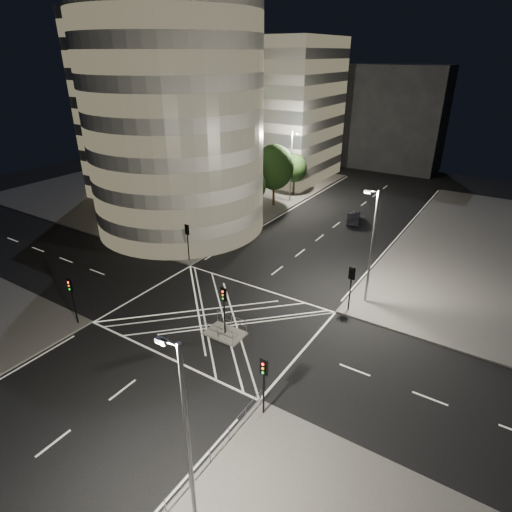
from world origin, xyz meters
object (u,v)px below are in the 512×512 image
Objects in this scene: traffic_signal_fr at (351,281)px; traffic_signal_island at (224,302)px; central_island at (225,333)px; traffic_signal_nr at (264,377)px; sedan at (354,217)px; street_lamp_right_far at (371,244)px; street_lamp_right_near at (186,433)px; traffic_signal_nl at (72,293)px; street_lamp_left_near at (213,197)px; street_lamp_left_far at (291,164)px; traffic_signal_fl at (187,236)px.

traffic_signal_island is at bearing -129.33° from traffic_signal_fr.
central_island is 9.08m from traffic_signal_nr.
traffic_signal_nr reaches higher than sedan.
street_lamp_right_far is 23.00m from street_lamp_right_near.
street_lamp_left_near is at bearing 91.94° from traffic_signal_nl.
street_lamp_left_far is at bearing 131.94° from street_lamp_right_far.
traffic_signal_nl is 0.40× the size of street_lamp_right_near.
street_lamp_right_far is 1.00× the size of street_lamp_right_near.
street_lamp_left_near is 19.13m from sedan.
traffic_signal_nl is at bearing 158.45° from street_lamp_right_near.
sedan is at bearing 113.86° from street_lamp_right_far.
street_lamp_right_far is (7.44, 10.50, 2.63)m from traffic_signal_island.
traffic_signal_island is 28.53m from sedan.
traffic_signal_nl is (0.00, -13.60, 0.00)m from traffic_signal_fl.
traffic_signal_fl is at bearing 142.46° from traffic_signal_island.
traffic_signal_fr is (6.80, 8.30, 2.84)m from central_island.
traffic_signal_island is at bearing -70.05° from street_lamp_left_far.
street_lamp_right_near reaches higher than traffic_signal_island.
street_lamp_right_far reaches higher than traffic_signal_fl.
traffic_signal_nr and traffic_signal_island have the same top height.
central_island is 18.52m from street_lamp_left_near.
traffic_signal_nl is 0.40× the size of street_lamp_left_far.
traffic_signal_nl is at bearing -153.86° from traffic_signal_island.
central_island is at bearing 120.75° from street_lamp_right_near.
traffic_signal_fr is at bearing 50.67° from central_island.
traffic_signal_island is (0.00, 0.00, 2.84)m from central_island.
traffic_signal_nl is 0.40× the size of street_lamp_left_near.
street_lamp_right_far reaches higher than sedan.
traffic_signal_nr is at bearing -90.00° from traffic_signal_fr.
street_lamp_right_near reaches higher than traffic_signal_nr.
traffic_signal_nl is (-10.80, -5.30, 2.84)m from central_island.
traffic_signal_nr is 41.15m from street_lamp_left_far.
street_lamp_left_near is (-11.44, 13.50, 2.63)m from traffic_signal_island.
traffic_signal_fl is at bearing -88.43° from street_lamp_left_far.
traffic_signal_nr reaches higher than central_island.
street_lamp_right_far is 2.31× the size of sedan.
traffic_signal_fl is 0.40× the size of street_lamp_right_far.
traffic_signal_nr is (0.00, -13.60, 0.00)m from traffic_signal_fr.
traffic_signal_fr is at bearing 50.67° from traffic_signal_island.
traffic_signal_fr is 0.40× the size of street_lamp_right_near.
traffic_signal_fl and traffic_signal_nr have the same top height.
street_lamp_left_far reaches higher than traffic_signal_island.
street_lamp_right_far reaches higher than central_island.
street_lamp_left_near is at bearing 134.13° from traffic_signal_nr.
street_lamp_right_near is (0.64, -7.20, 2.63)m from traffic_signal_nr.
traffic_signal_nr is 8.62m from traffic_signal_island.
traffic_signal_nr is at bearing -37.93° from traffic_signal_island.
sedan is at bearing 62.91° from traffic_signal_fl.
central_island is 0.75× the size of traffic_signal_nl.
traffic_signal_fr is at bearing 0.00° from traffic_signal_fl.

